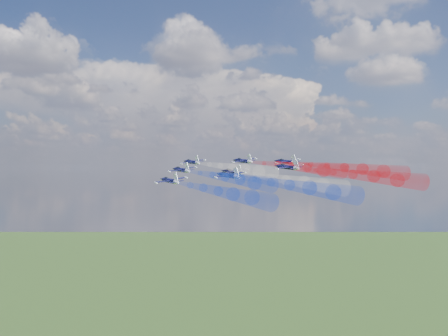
# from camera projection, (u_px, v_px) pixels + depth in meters

# --- Properties ---
(jet_lead) EXTENTS (14.55, 14.94, 5.16)m
(jet_lead) POSITION_uv_depth(u_px,v_px,m) (192.00, 162.00, 162.60)
(jet_lead) COLOR black
(trail_lead) EXTENTS (28.44, 32.72, 7.13)m
(trail_lead) POSITION_uv_depth(u_px,v_px,m) (232.00, 167.00, 141.71)
(trail_lead) COLOR white
(jet_inner_left) EXTENTS (14.55, 14.94, 5.16)m
(jet_inner_left) POSITION_uv_depth(u_px,v_px,m) (181.00, 170.00, 145.29)
(jet_inner_left) COLOR black
(trail_inner_left) EXTENTS (28.44, 32.72, 7.13)m
(trail_inner_left) POSITION_uv_depth(u_px,v_px,m) (225.00, 177.00, 124.41)
(trail_inner_left) COLOR blue
(jet_inner_right) EXTENTS (14.55, 14.94, 5.16)m
(jet_inner_right) POSITION_uv_depth(u_px,v_px,m) (243.00, 161.00, 158.63)
(jet_inner_right) COLOR black
(trail_inner_right) EXTENTS (28.44, 32.72, 7.13)m
(trail_inner_right) POSITION_uv_depth(u_px,v_px,m) (292.00, 166.00, 137.74)
(trail_inner_right) COLOR red
(jet_outer_left) EXTENTS (14.55, 14.94, 5.16)m
(jet_outer_left) POSITION_uv_depth(u_px,v_px,m) (170.00, 181.00, 129.66)
(jet_outer_left) COLOR black
(trail_outer_left) EXTENTS (28.44, 32.72, 7.13)m
(trail_outer_left) POSITION_uv_depth(u_px,v_px,m) (218.00, 191.00, 108.77)
(trail_outer_left) COLOR blue
(jet_center_third) EXTENTS (14.55, 14.94, 5.16)m
(jet_center_third) POSITION_uv_depth(u_px,v_px,m) (232.00, 172.00, 141.75)
(jet_center_third) COLOR black
(trail_center_third) EXTENTS (28.44, 32.72, 7.13)m
(trail_center_third) POSITION_uv_depth(u_px,v_px,m) (286.00, 180.00, 120.87)
(trail_center_third) COLOR white
(jet_outer_right) EXTENTS (14.55, 14.94, 5.16)m
(jet_outer_right) POSITION_uv_depth(u_px,v_px,m) (286.00, 162.00, 152.13)
(jet_outer_right) COLOR black
(trail_outer_right) EXTENTS (28.44, 32.72, 7.13)m
(trail_outer_right) POSITION_uv_depth(u_px,v_px,m) (344.00, 167.00, 131.25)
(trail_outer_right) COLOR red
(jet_rear_left) EXTENTS (14.55, 14.94, 5.16)m
(jet_rear_left) POSITION_uv_depth(u_px,v_px,m) (228.00, 175.00, 126.85)
(jet_rear_left) COLOR black
(trail_rear_left) EXTENTS (28.44, 32.72, 7.13)m
(trail_rear_left) POSITION_uv_depth(u_px,v_px,m) (289.00, 185.00, 105.97)
(trail_rear_left) COLOR blue
(jet_rear_right) EXTENTS (14.55, 14.94, 5.16)m
(jet_rear_right) POSITION_uv_depth(u_px,v_px,m) (287.00, 167.00, 138.19)
(jet_rear_right) COLOR black
(trail_rear_right) EXTENTS (28.44, 32.72, 7.13)m
(trail_rear_right) POSITION_uv_depth(u_px,v_px,m) (353.00, 174.00, 117.31)
(trail_rear_right) COLOR red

